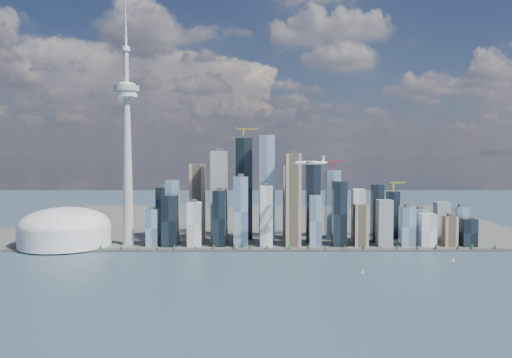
{
  "coord_description": "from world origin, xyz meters",
  "views": [
    {
      "loc": [
        -12.4,
        -814.66,
        211.13
      ],
      "look_at": [
        -9.92,
        260.0,
        154.81
      ],
      "focal_mm": 35.0,
      "sensor_mm": 36.0,
      "label": 1
    }
  ],
  "objects_px": {
    "airplane": "(311,162)",
    "sailboat_west": "(363,272)",
    "needle_tower": "(127,142)",
    "dome_stadium": "(65,229)",
    "sailboat_east": "(453,260)"
  },
  "relations": [
    {
      "from": "airplane",
      "to": "sailboat_west",
      "type": "bearing_deg",
      "value": -70.42
    },
    {
      "from": "airplane",
      "to": "sailboat_east",
      "type": "relative_size",
      "value": 8.16
    },
    {
      "from": "airplane",
      "to": "sailboat_east",
      "type": "height_order",
      "value": "airplane"
    },
    {
      "from": "sailboat_west",
      "to": "airplane",
      "type": "bearing_deg",
      "value": 130.99
    },
    {
      "from": "needle_tower",
      "to": "dome_stadium",
      "type": "xyz_separation_m",
      "value": [
        -140.0,
        -10.0,
        -196.4
      ]
    },
    {
      "from": "needle_tower",
      "to": "dome_stadium",
      "type": "height_order",
      "value": "needle_tower"
    },
    {
      "from": "needle_tower",
      "to": "sailboat_west",
      "type": "relative_size",
      "value": 64.81
    },
    {
      "from": "airplane",
      "to": "sailboat_west",
      "type": "distance_m",
      "value": 250.73
    },
    {
      "from": "dome_stadium",
      "to": "airplane",
      "type": "relative_size",
      "value": 2.8
    },
    {
      "from": "sailboat_east",
      "to": "airplane",
      "type": "bearing_deg",
      "value": 164.5
    },
    {
      "from": "airplane",
      "to": "sailboat_west",
      "type": "height_order",
      "value": "airplane"
    },
    {
      "from": "airplane",
      "to": "dome_stadium",
      "type": "bearing_deg",
      "value": 160.88
    },
    {
      "from": "dome_stadium",
      "to": "sailboat_east",
      "type": "relative_size",
      "value": 22.82
    },
    {
      "from": "dome_stadium",
      "to": "airplane",
      "type": "bearing_deg",
      "value": -10.98
    },
    {
      "from": "airplane",
      "to": "sailboat_west",
      "type": "xyz_separation_m",
      "value": [
        76.5,
        -145.6,
        -189.25
      ]
    }
  ]
}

